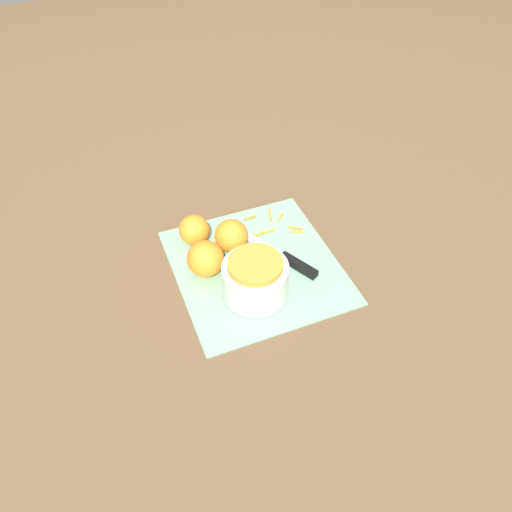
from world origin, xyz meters
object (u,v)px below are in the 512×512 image
(bowl_speckled, at_px, (255,278))
(orange_right, at_px, (231,236))
(orange_back, at_px, (194,230))
(knife, at_px, (290,261))
(orange_left, at_px, (206,259))

(bowl_speckled, xyz_separation_m, orange_right, (0.15, 0.00, -0.01))
(orange_back, bearing_deg, knife, -129.68)
(knife, bearing_deg, bowl_speckled, 88.65)
(orange_right, height_order, orange_back, orange_right)
(orange_left, height_order, orange_back, orange_left)
(orange_left, height_order, orange_right, orange_left)
(bowl_speckled, height_order, orange_right, bowl_speckled)
(bowl_speckled, relative_size, orange_left, 1.70)
(knife, relative_size, orange_right, 2.65)
(knife, relative_size, orange_back, 2.85)
(orange_right, relative_size, orange_back, 1.07)
(orange_back, bearing_deg, orange_left, 176.96)
(orange_right, bearing_deg, knife, -131.74)
(bowl_speckled, height_order, orange_left, bowl_speckled)
(knife, distance_m, orange_right, 0.15)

